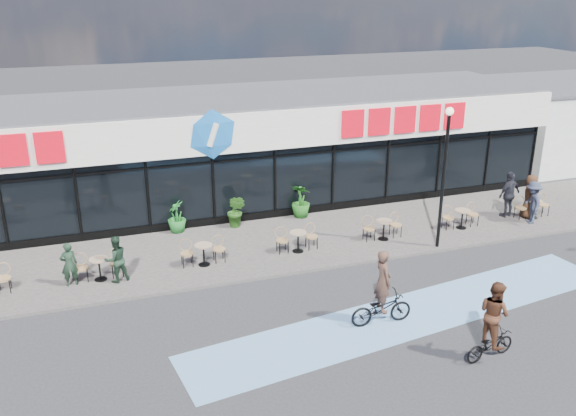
{
  "coord_description": "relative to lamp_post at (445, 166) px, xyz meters",
  "views": [
    {
      "loc": [
        -4.48,
        -15.05,
        9.15
      ],
      "look_at": [
        1.86,
        3.5,
        1.8
      ],
      "focal_mm": 38.0,
      "sensor_mm": 36.0,
      "label": 1
    }
  ],
  "objects": [
    {
      "name": "ground",
      "position": [
        -7.17,
        -2.3,
        -3.12
      ],
      "size": [
        120.0,
        120.0,
        0.0
      ],
      "primitive_type": "plane",
      "color": "#28282B",
      "rests_on": "ground"
    },
    {
      "name": "bistro_set_6",
      "position": [
        1.83,
        1.31,
        -2.57
      ],
      "size": [
        1.54,
        0.62,
        0.9
      ],
      "color": "tan",
      "rests_on": "sidewalk"
    },
    {
      "name": "potted_plant_mid",
      "position": [
        -6.42,
        4.16,
        -2.36
      ],
      "size": [
        0.92,
        0.92,
        1.32
      ],
      "primitive_type": "imported",
      "rotation": [
        0.0,
        0.0,
        5.49
      ],
      "color": "#245317",
      "rests_on": "sidewalk"
    },
    {
      "name": "cyclist_a",
      "position": [
        -4.29,
        -3.95,
        -2.36
      ],
      "size": [
        1.83,
        0.7,
        2.27
      ],
      "color": "black",
      "rests_on": "ground"
    },
    {
      "name": "pedestrian_a",
      "position": [
        4.74,
        0.83,
        -2.17
      ],
      "size": [
        0.95,
        1.25,
        1.71
      ],
      "primitive_type": "imported",
      "rotation": [
        0.0,
        0.0,
        -1.89
      ],
      "color": "#2D3446",
      "rests_on": "sidewalk"
    },
    {
      "name": "bike_lane",
      "position": [
        -3.17,
        -3.8,
        -3.12
      ],
      "size": [
        14.17,
        4.13,
        0.01
      ],
      "primitive_type": "cube",
      "rotation": [
        0.0,
        0.0,
        0.14
      ],
      "color": "#6694C2",
      "rests_on": "ground"
    },
    {
      "name": "lamp_post",
      "position": [
        0.0,
        0.0,
        0.0
      ],
      "size": [
        0.28,
        0.28,
        5.08
      ],
      "color": "black",
      "rests_on": "sidewalk"
    },
    {
      "name": "bistro_set_2",
      "position": [
        -11.68,
        1.31,
        -2.57
      ],
      "size": [
        1.54,
        0.62,
        0.9
      ],
      "color": "tan",
      "rests_on": "sidewalk"
    },
    {
      "name": "building",
      "position": [
        -7.17,
        7.63,
        -0.78
      ],
      "size": [
        30.6,
        6.57,
        4.75
      ],
      "color": "black",
      "rests_on": "ground"
    },
    {
      "name": "sidewalk",
      "position": [
        -7.17,
        2.2,
        -3.07
      ],
      "size": [
        44.0,
        5.0,
        0.1
      ],
      "primitive_type": "cube",
      "color": "#635D58",
      "rests_on": "ground"
    },
    {
      "name": "bistro_set_7",
      "position": [
        5.21,
        1.31,
        -2.57
      ],
      "size": [
        1.54,
        0.62,
        0.9
      ],
      "color": "tan",
      "rests_on": "sidewalk"
    },
    {
      "name": "pedestrian_c",
      "position": [
        4.3,
        1.7,
        -2.07
      ],
      "size": [
        1.18,
        0.68,
        1.9
      ],
      "primitive_type": "imported",
      "rotation": [
        0.0,
        0.0,
        3.35
      ],
      "color": "#212229",
      "rests_on": "sidewalk"
    },
    {
      "name": "neighbour_building",
      "position": [
        13.33,
        8.7,
        -1.06
      ],
      "size": [
        9.2,
        7.2,
        4.11
      ],
      "color": "white",
      "rests_on": "ground"
    },
    {
      "name": "bistro_set_5",
      "position": [
        -1.55,
        1.31,
        -2.57
      ],
      "size": [
        1.54,
        0.62,
        0.9
      ],
      "color": "tan",
      "rests_on": "sidewalk"
    },
    {
      "name": "cyclist_c",
      "position": [
        -2.43,
        -6.38,
        -2.17
      ],
      "size": [
        1.58,
        0.93,
        2.19
      ],
      "color": "black",
      "rests_on": "ground"
    },
    {
      "name": "potted_plant_left",
      "position": [
        -8.69,
        4.43,
        -2.41
      ],
      "size": [
        0.75,
        0.75,
        1.23
      ],
      "primitive_type": "imported",
      "rotation": [
        0.0,
        0.0,
        4.62
      ],
      "color": "#1D6724",
      "rests_on": "sidewalk"
    },
    {
      "name": "bistro_set_3",
      "position": [
        -8.3,
        1.31,
        -2.57
      ],
      "size": [
        1.54,
        0.62,
        0.9
      ],
      "color": "tan",
      "rests_on": "sidewalk"
    },
    {
      "name": "patron_right",
      "position": [
        -11.16,
        0.94,
        -2.25
      ],
      "size": [
        0.89,
        0.78,
        1.54
      ],
      "primitive_type": "imported",
      "rotation": [
        0.0,
        0.0,
        3.44
      ],
      "color": "#1B3121",
      "rests_on": "sidewalk"
    },
    {
      "name": "bistro_set_4",
      "position": [
        -4.93,
        1.31,
        -2.57
      ],
      "size": [
        1.54,
        0.62,
        0.9
      ],
      "color": "tan",
      "rests_on": "sidewalk"
    },
    {
      "name": "potted_plant_right",
      "position": [
        -3.66,
        4.39,
        -2.34
      ],
      "size": [
        1.08,
        1.08,
        1.36
      ],
      "primitive_type": "imported",
      "rotation": [
        0.0,
        0.0,
        2.4
      ],
      "color": "#1E5919",
      "rests_on": "sidewalk"
    },
    {
      "name": "pedestrian_b",
      "position": [
        5.03,
        1.35,
        -2.13
      ],
      "size": [
        0.87,
        1.03,
        1.79
      ],
      "primitive_type": "imported",
      "rotation": [
        0.0,
        0.0,
        1.16
      ],
      "color": "#3E2616",
      "rests_on": "sidewalk"
    },
    {
      "name": "patron_left",
      "position": [
        -12.57,
        1.13,
        -2.3
      ],
      "size": [
        0.57,
        0.42,
        1.45
      ],
      "primitive_type": "imported",
      "rotation": [
        0.0,
        0.0,
        3.29
      ],
      "color": "#1A2F1F",
      "rests_on": "sidewalk"
    }
  ]
}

